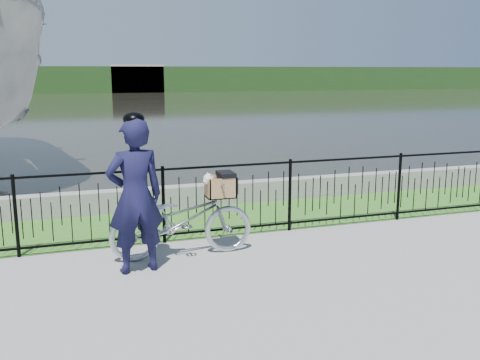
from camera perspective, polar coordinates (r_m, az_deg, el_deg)
name	(u,v)px	position (r m, az deg, el deg)	size (l,w,h in m)	color
ground	(266,273)	(6.83, 2.83, -9.86)	(120.00, 120.00, 0.00)	gray
grass_strip	(212,219)	(9.17, -2.99, -4.19)	(60.00, 2.00, 0.01)	#366D22
water	(98,107)	(39.07, -14.87, 7.53)	(120.00, 120.00, 0.00)	black
quay_wall	(198,195)	(10.06, -4.50, -1.63)	(60.00, 0.30, 0.40)	gray
fence	(229,200)	(8.10, -1.18, -2.13)	(14.00, 0.06, 1.15)	black
far_treeline	(83,80)	(65.98, -16.42, 10.24)	(120.00, 6.00, 3.00)	#204118
far_building_right	(136,79)	(64.97, -11.00, 10.57)	(6.00, 3.00, 3.20)	#AC9E8A
bicycle_rig	(183,219)	(7.29, -6.13, -4.16)	(1.95, 0.68, 1.16)	#B4B9C0
cyclist	(135,195)	(6.72, -11.13, -1.57)	(0.76, 0.55, 2.01)	black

